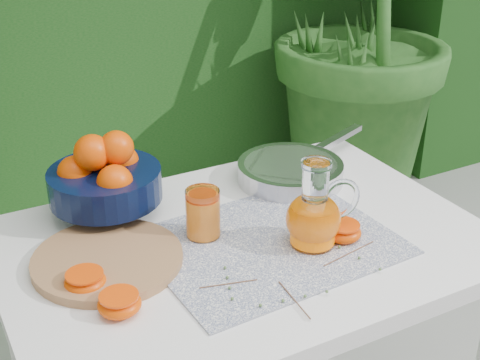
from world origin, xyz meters
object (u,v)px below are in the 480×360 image
cutting_board (108,260)px  juice_pitcher (315,216)px  saute_pan (291,170)px  white_table (244,271)px  fruit_bowl (104,177)px

cutting_board → juice_pitcher: 0.42m
cutting_board → saute_pan: (0.52, 0.14, 0.02)m
juice_pitcher → saute_pan: size_ratio=0.39×
white_table → juice_pitcher: size_ratio=5.34×
fruit_bowl → saute_pan: bearing=-6.8°
fruit_bowl → juice_pitcher: fruit_bowl is taller
juice_pitcher → white_table: bearing=142.1°
white_table → fruit_bowl: fruit_bowl is taller
juice_pitcher → saute_pan: 0.31m
cutting_board → fruit_bowl: bearing=71.8°
fruit_bowl → saute_pan: size_ratio=0.56×
saute_pan → cutting_board: bearing=-164.6°
white_table → cutting_board: cutting_board is taller
white_table → fruit_bowl: (-0.22, 0.24, 0.17)m
juice_pitcher → saute_pan: bearing=66.4°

